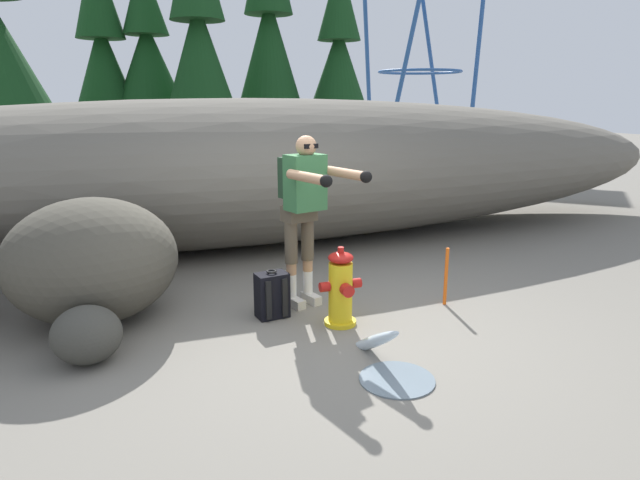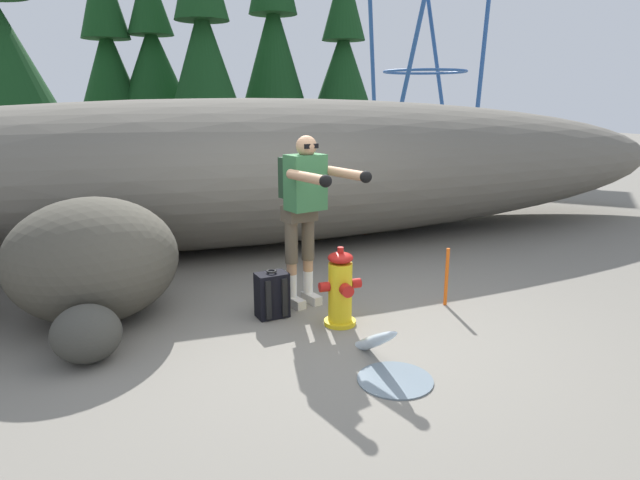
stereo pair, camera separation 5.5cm
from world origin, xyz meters
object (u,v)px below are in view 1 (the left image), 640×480
(fire_hydrant, at_px, (341,290))
(boulder_outlier, at_px, (87,335))
(boulder_large, at_px, (92,260))
(survey_stake, at_px, (446,276))
(spare_backpack, at_px, (272,295))
(utility_worker, at_px, (304,200))

(fire_hydrant, height_order, boulder_outlier, fire_hydrant)
(boulder_large, relative_size, survey_stake, 2.61)
(survey_stake, bearing_deg, fire_hydrant, -175.10)
(fire_hydrant, bearing_deg, boulder_large, 156.57)
(spare_backpack, xyz_separation_m, survey_stake, (1.75, -0.30, 0.08))
(boulder_large, height_order, survey_stake, boulder_large)
(spare_backpack, bearing_deg, survey_stake, -106.93)
(utility_worker, distance_m, spare_backpack, 0.98)
(utility_worker, relative_size, survey_stake, 2.86)
(fire_hydrant, bearing_deg, utility_worker, 105.36)
(boulder_outlier, bearing_deg, survey_stake, 1.71)
(utility_worker, height_order, survey_stake, utility_worker)
(boulder_outlier, relative_size, survey_stake, 0.92)
(boulder_large, bearing_deg, fire_hydrant, -23.43)
(utility_worker, height_order, boulder_outlier, utility_worker)
(fire_hydrant, distance_m, utility_worker, 0.96)
(spare_backpack, bearing_deg, fire_hydrant, -133.51)
(spare_backpack, relative_size, survey_stake, 0.78)
(boulder_outlier, height_order, survey_stake, survey_stake)
(utility_worker, bearing_deg, boulder_large, -115.67)
(boulder_outlier, bearing_deg, boulder_large, 87.22)
(fire_hydrant, height_order, boulder_large, boulder_large)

